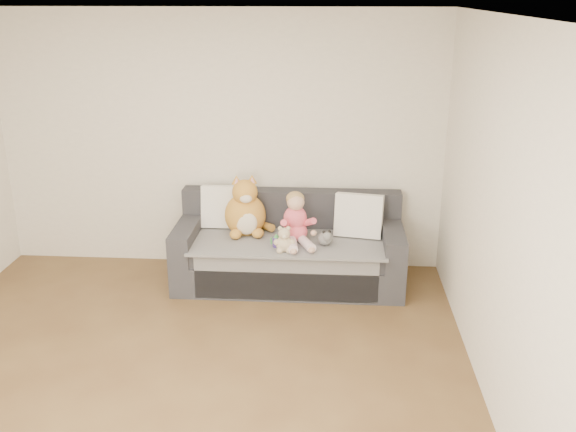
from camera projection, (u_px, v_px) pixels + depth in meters
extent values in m
plane|color=brown|center=(166.00, 401.00, 4.53)|extent=(5.00, 5.00, 0.00)
plane|color=white|center=(138.00, 17.00, 3.67)|extent=(5.00, 5.00, 0.00)
plane|color=white|center=(220.00, 142.00, 6.45)|extent=(4.50, 0.00, 4.50)
plane|color=white|center=(512.00, 238.00, 3.95)|extent=(0.00, 5.00, 5.00)
cube|color=#2D2D32|center=(289.00, 268.00, 6.33)|extent=(2.20, 0.90, 0.30)
cube|color=#2D2D32|center=(289.00, 248.00, 6.23)|extent=(1.90, 0.80, 0.15)
cube|color=#2D2D32|center=(291.00, 209.00, 6.50)|extent=(2.20, 0.20, 0.40)
cube|color=#2D2D32|center=(188.00, 237.00, 6.30)|extent=(0.20, 0.90, 0.30)
cube|color=#2D2D32|center=(393.00, 243.00, 6.17)|extent=(0.20, 0.90, 0.30)
cube|color=gray|center=(289.00, 241.00, 6.18)|extent=(1.85, 0.88, 0.02)
cube|color=gray|center=(286.00, 280.00, 5.90)|extent=(1.70, 0.02, 0.41)
cube|color=white|center=(225.00, 207.00, 6.46)|extent=(0.46, 0.21, 0.44)
cube|color=white|center=(361.00, 213.00, 6.34)|extent=(0.43, 0.24, 0.39)
cube|color=white|center=(359.00, 215.00, 6.21)|extent=(0.49, 0.28, 0.43)
ellipsoid|color=#F2555F|center=(295.00, 232.00, 6.13)|extent=(0.23, 0.19, 0.19)
ellipsoid|color=#F2555F|center=(295.00, 218.00, 6.10)|extent=(0.22, 0.19, 0.24)
ellipsoid|color=#DBAA8C|center=(296.00, 202.00, 6.03)|extent=(0.17, 0.17, 0.17)
ellipsoid|color=tan|center=(295.00, 199.00, 6.04)|extent=(0.17, 0.17, 0.14)
cylinder|color=#F2555F|center=(285.00, 224.00, 6.02)|extent=(0.08, 0.23, 0.15)
cylinder|color=#F2555F|center=(308.00, 222.00, 6.05)|extent=(0.17, 0.23, 0.15)
ellipsoid|color=#DBAA8C|center=(283.00, 235.00, 5.95)|extent=(0.06, 0.06, 0.06)
ellipsoid|color=#DBAA8C|center=(314.00, 233.00, 6.00)|extent=(0.06, 0.06, 0.06)
cylinder|color=#E5B2C6|center=(292.00, 245.00, 5.95)|extent=(0.12, 0.30, 0.10)
cylinder|color=#E5B2C6|center=(306.00, 244.00, 5.98)|extent=(0.19, 0.30, 0.10)
ellipsoid|color=#DBAA8C|center=(294.00, 251.00, 5.82)|extent=(0.06, 0.09, 0.05)
ellipsoid|color=#DBAA8C|center=(311.00, 250.00, 5.85)|extent=(0.06, 0.09, 0.05)
ellipsoid|color=#C3842B|center=(245.00, 215.00, 6.30)|extent=(0.41, 0.35, 0.43)
ellipsoid|color=beige|center=(246.00, 223.00, 6.18)|extent=(0.21, 0.09, 0.24)
ellipsoid|color=#C3842B|center=(245.00, 192.00, 6.19)|extent=(0.25, 0.25, 0.25)
ellipsoid|color=beige|center=(246.00, 199.00, 6.10)|extent=(0.12, 0.07, 0.09)
cone|color=#C3842B|center=(237.00, 180.00, 6.18)|extent=(0.11, 0.11, 0.09)
cone|color=pink|center=(237.00, 181.00, 6.17)|extent=(0.07, 0.07, 0.05)
cone|color=#C3842B|center=(252.00, 179.00, 6.20)|extent=(0.11, 0.11, 0.09)
cone|color=pink|center=(252.00, 180.00, 6.19)|extent=(0.07, 0.07, 0.05)
ellipsoid|color=#C3842B|center=(236.00, 234.00, 6.18)|extent=(0.12, 0.14, 0.09)
ellipsoid|color=#C3842B|center=(258.00, 233.00, 6.21)|extent=(0.12, 0.14, 0.09)
cylinder|color=#C3842B|center=(264.00, 226.00, 6.42)|extent=(0.24, 0.25, 0.10)
ellipsoid|color=#C7B58A|center=(284.00, 244.00, 5.89)|extent=(0.15, 0.13, 0.15)
ellipsoid|color=#C7B58A|center=(284.00, 234.00, 5.84)|extent=(0.11, 0.11, 0.11)
ellipsoid|color=#C7B58A|center=(280.00, 228.00, 5.83)|extent=(0.04, 0.04, 0.04)
ellipsoid|color=#C7B58A|center=(288.00, 228.00, 5.84)|extent=(0.04, 0.04, 0.04)
ellipsoid|color=beige|center=(284.00, 237.00, 5.81)|extent=(0.04, 0.04, 0.04)
ellipsoid|color=#C7B58A|center=(277.00, 242.00, 5.86)|extent=(0.06, 0.06, 0.06)
ellipsoid|color=#C7B58A|center=(292.00, 242.00, 5.86)|extent=(0.06, 0.06, 0.06)
ellipsoid|color=#C7B58A|center=(280.00, 251.00, 5.86)|extent=(0.06, 0.06, 0.06)
ellipsoid|color=#C7B58A|center=(289.00, 250.00, 5.86)|extent=(0.06, 0.06, 0.06)
ellipsoid|color=white|center=(325.00, 238.00, 6.04)|extent=(0.14, 0.17, 0.12)
ellipsoid|color=white|center=(327.00, 236.00, 5.95)|extent=(0.08, 0.08, 0.08)
ellipsoid|color=black|center=(324.00, 232.00, 5.94)|extent=(0.03, 0.03, 0.03)
ellipsoid|color=black|center=(330.00, 232.00, 5.95)|extent=(0.03, 0.03, 0.03)
cylinder|color=#483187|center=(276.00, 242.00, 5.99)|extent=(0.08, 0.08, 0.09)
cone|color=green|center=(276.00, 236.00, 5.97)|extent=(0.08, 0.08, 0.04)
cylinder|color=green|center=(271.00, 241.00, 6.00)|extent=(0.02, 0.02, 0.07)
cylinder|color=green|center=(282.00, 242.00, 5.97)|extent=(0.02, 0.02, 0.07)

